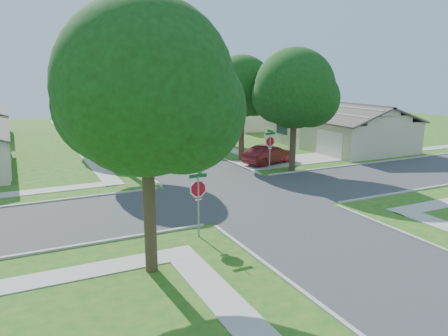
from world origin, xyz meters
The scene contains 20 objects.
ground centered at (0.00, 0.00, 0.00)m, with size 100.00×100.00×0.00m, color #205A18.
road_ns centered at (0.00, 0.00, 0.00)m, with size 7.00×100.00×0.02m, color #333335.
sidewalk_ne centered at (6.10, 26.00, 0.02)m, with size 1.20×40.00×0.04m, color #9E9B91.
sidewalk_nw centered at (-6.10, 26.00, 0.02)m, with size 1.20×40.00×0.04m, color #9E9B91.
driveway centered at (7.90, 7.10, 0.03)m, with size 8.80×3.60×0.05m, color #9E9B91.
stop_sign_sw centered at (-4.70, -4.70, 2.03)m, with size 1.05×0.80×2.98m.
stop_sign_ne centered at (4.70, 4.70, 2.03)m, with size 1.05×0.80×2.98m.
tree_e_near centered at (4.75, 9.01, 5.64)m, with size 4.97×4.80×8.28m.
tree_e_mid centered at (4.76, 21.01, 6.25)m, with size 5.59×5.40×9.21m.
tree_e_far centered at (4.75, 34.01, 5.98)m, with size 5.17×5.00×8.72m.
tree_w_near centered at (-4.64, 9.01, 6.12)m, with size 5.38×5.20×8.97m.
tree_w_mid centered at (-4.64, 21.01, 6.49)m, with size 5.80×5.60×9.56m.
tree_w_far centered at (-4.65, 34.01, 5.51)m, with size 4.76×4.60×8.04m.
tree_sw_corner centered at (-7.44, -6.99, 6.26)m, with size 6.21×6.00×9.55m.
tree_ne_corner centered at (6.36, 4.21, 5.59)m, with size 5.80×5.60×8.66m.
house_ne_near centered at (15.99, 11.00, 1.52)m, with size 8.42×13.60×4.23m.
house_ne_far centered at (15.99, 29.00, 1.52)m, with size 8.42×13.60×4.23m.
car_driveway centered at (6.02, 6.88, 0.73)m, with size 1.54×4.43×1.46m, color #571214.
car_curb_east centered at (1.20, 20.81, 0.72)m, with size 1.70×4.23×1.44m, color black.
car_curb_west centered at (-1.20, 34.25, 0.71)m, with size 1.99×4.90×1.42m, color black.
Camera 1 is at (-11.52, -21.29, 7.08)m, focal length 35.00 mm.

